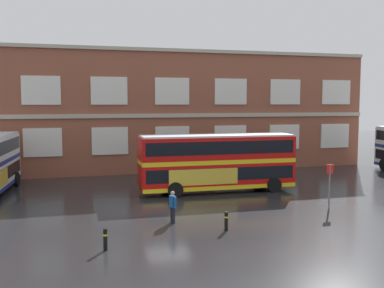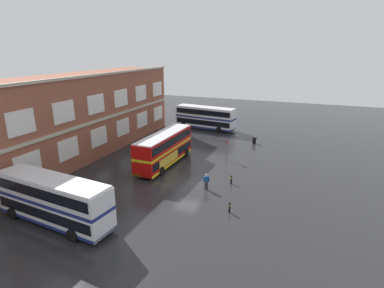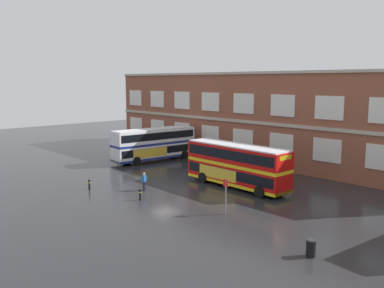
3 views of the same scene
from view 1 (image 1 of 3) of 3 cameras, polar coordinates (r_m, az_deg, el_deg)
name	(u,v)px [view 1 (image 1 of 3)]	position (r m, az deg, el deg)	size (l,w,h in m)	color
ground_plane	(161,204)	(27.92, -4.03, -7.78)	(120.00, 120.00, 0.00)	#232326
brick_terminal_building	(106,112)	(42.78, -11.02, 4.02)	(49.78, 8.19, 11.10)	brown
double_decker_middle	(217,162)	(31.54, 3.22, -2.28)	(11.05, 3.03, 4.07)	red
waiting_passenger	(173,205)	(23.57, -2.50, -7.92)	(0.34, 0.64, 1.70)	black
bus_stand_flag	(330,182)	(27.57, 17.30, -4.71)	(0.44, 0.10, 2.70)	slate
safety_bollard_west	(226,221)	(22.34, 4.43, -9.84)	(0.19, 0.19, 0.95)	black
safety_bollard_east	(105,239)	(19.79, -11.11, -11.95)	(0.19, 0.19, 0.95)	black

